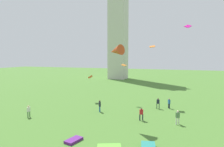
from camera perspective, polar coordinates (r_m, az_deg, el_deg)
monument_obelisk at (r=74.59m, az=1.81°, el=15.75°), size 6.10×6.10×44.48m
person_0 at (r=25.34m, az=18.57°, el=-11.78°), size 0.50×0.51×1.73m
person_1 at (r=32.48m, az=16.29°, el=-8.17°), size 0.41×0.48×1.62m
person_2 at (r=25.80m, az=8.53°, el=-11.38°), size 0.49×0.39×1.66m
person_3 at (r=31.84m, az=13.26°, el=-8.30°), size 0.52×0.26×1.69m
person_4 at (r=29.38m, az=-3.59°, el=-9.20°), size 0.46×0.53×1.75m
person_5 at (r=29.08m, az=-23.10°, el=-9.89°), size 0.27×0.50×1.62m
kite_flying_1 at (r=36.43m, az=-6.32°, el=-0.99°), size 1.05×1.39×0.80m
kite_flying_2 at (r=36.15m, az=21.24°, el=12.70°), size 1.32×1.31×0.75m
kite_flying_3 at (r=24.46m, az=1.15°, el=6.62°), size 2.35×2.06×1.54m
kite_flying_4 at (r=34.62m, az=11.66°, el=7.71°), size 1.19×1.46×0.50m
kite_flying_5 at (r=34.87m, az=3.46°, el=2.47°), size 1.03×0.80×0.45m
kite_bundle_2 at (r=20.23m, az=-11.09°, el=-18.53°), size 1.28×1.89×0.25m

